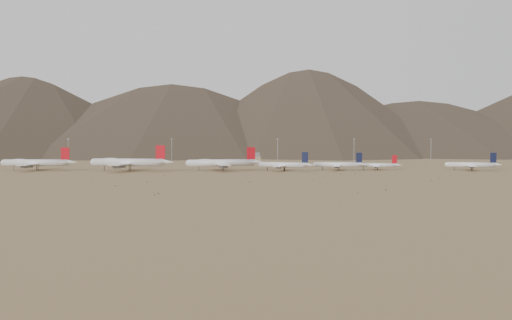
{
  "coord_description": "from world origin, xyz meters",
  "views": [
    {
      "loc": [
        18.79,
        -435.5,
        28.44
      ],
      "look_at": [
        27.67,
        30.0,
        8.57
      ],
      "focal_mm": 40.0,
      "sensor_mm": 36.0,
      "label": 1
    }
  ],
  "objects_px": {
    "widebody_centre": "(129,162)",
    "widebody_east": "(222,163)",
    "narrowbody_a": "(285,165)",
    "control_tower": "(257,159)",
    "widebody_west": "(36,163)",
    "narrowbody_b": "(339,165)"
  },
  "relations": [
    {
      "from": "widebody_centre",
      "to": "narrowbody_b",
      "type": "xyz_separation_m",
      "value": [
        170.72,
        7.51,
        -2.44
      ]
    },
    {
      "from": "widebody_west",
      "to": "control_tower",
      "type": "height_order",
      "value": "widebody_west"
    },
    {
      "from": "widebody_west",
      "to": "control_tower",
      "type": "relative_size",
      "value": 5.3
    },
    {
      "from": "widebody_centre",
      "to": "narrowbody_a",
      "type": "relative_size",
      "value": 1.56
    },
    {
      "from": "widebody_centre",
      "to": "narrowbody_a",
      "type": "distance_m",
      "value": 125.26
    },
    {
      "from": "control_tower",
      "to": "widebody_centre",
      "type": "bearing_deg",
      "value": -136.85
    },
    {
      "from": "widebody_west",
      "to": "control_tower",
      "type": "xyz_separation_m",
      "value": [
        181.39,
        89.18,
        -1.19
      ]
    },
    {
      "from": "widebody_west",
      "to": "narrowbody_b",
      "type": "relative_size",
      "value": 1.45
    },
    {
      "from": "narrowbody_a",
      "to": "narrowbody_b",
      "type": "distance_m",
      "value": 46.21
    },
    {
      "from": "narrowbody_a",
      "to": "widebody_centre",
      "type": "bearing_deg",
      "value": -159.61
    },
    {
      "from": "narrowbody_b",
      "to": "widebody_east",
      "type": "bearing_deg",
      "value": -166.44
    },
    {
      "from": "widebody_centre",
      "to": "control_tower",
      "type": "bearing_deg",
      "value": 53.61
    },
    {
      "from": "widebody_east",
      "to": "narrowbody_b",
      "type": "height_order",
      "value": "widebody_east"
    },
    {
      "from": "widebody_east",
      "to": "control_tower",
      "type": "distance_m",
      "value": 97.82
    },
    {
      "from": "narrowbody_a",
      "to": "control_tower",
      "type": "distance_m",
      "value": 100.82
    },
    {
      "from": "widebody_east",
      "to": "narrowbody_a",
      "type": "relative_size",
      "value": 1.41
    },
    {
      "from": "widebody_west",
      "to": "narrowbody_a",
      "type": "xyz_separation_m",
      "value": [
        202.07,
        -9.49,
        -1.48
      ]
    },
    {
      "from": "widebody_west",
      "to": "narrowbody_a",
      "type": "bearing_deg",
      "value": 1.21
    },
    {
      "from": "widebody_west",
      "to": "widebody_east",
      "type": "distance_m",
      "value": 151.39
    },
    {
      "from": "widebody_centre",
      "to": "widebody_east",
      "type": "xyz_separation_m",
      "value": [
        74.51,
        4.95,
        -0.66
      ]
    },
    {
      "from": "widebody_centre",
      "to": "widebody_west",
      "type": "bearing_deg",
      "value": -176.11
    },
    {
      "from": "widebody_west",
      "to": "narrowbody_b",
      "type": "distance_m",
      "value": 247.56
    }
  ]
}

